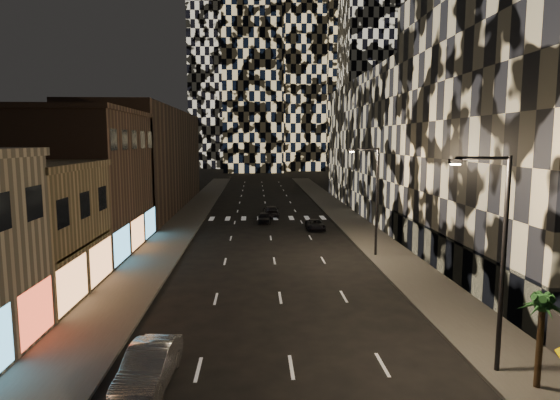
{
  "coord_description": "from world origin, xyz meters",
  "views": [
    {
      "loc": [
        -1.5,
        -8.1,
        9.75
      ],
      "look_at": [
        0.05,
        21.16,
        6.0
      ],
      "focal_mm": 30.0,
      "sensor_mm": 36.0,
      "label": 1
    }
  ],
  "objects": [
    {
      "name": "midrise_right",
      "position": [
        20.0,
        24.5,
        11.0
      ],
      "size": [
        16.0,
        25.0,
        22.0
      ],
      "primitive_type": "cube",
      "color": "#232326",
      "rests_on": "ground"
    },
    {
      "name": "midrise_base",
      "position": [
        12.3,
        24.5,
        1.5
      ],
      "size": [
        0.6,
        25.0,
        3.0
      ],
      "primitive_type": "cube",
      "color": "#383838",
      "rests_on": "ground"
    },
    {
      "name": "car_dark_midlane",
      "position": [
        -0.51,
        46.69,
        0.62
      ],
      "size": [
        1.56,
        3.66,
        1.23
      ],
      "primitive_type": "imported",
      "rotation": [
        0.0,
        0.0,
        -0.03
      ],
      "color": "black",
      "rests_on": "ground"
    },
    {
      "name": "curb_left",
      "position": [
        -7.9,
        50.0,
        0.07
      ],
      "size": [
        0.2,
        120.0,
        0.15
      ],
      "primitive_type": "cube",
      "color": "#4C4C47",
      "rests_on": "ground"
    },
    {
      "name": "midrise_filler_right",
      "position": [
        20.0,
        57.0,
        9.0
      ],
      "size": [
        16.0,
        40.0,
        18.0
      ],
      "primitive_type": "cube",
      "color": "#232326",
      "rests_on": "ground"
    },
    {
      "name": "curb_right",
      "position": [
        7.9,
        50.0,
        0.07
      ],
      "size": [
        0.2,
        120.0,
        0.15
      ],
      "primitive_type": "cube",
      "color": "#4C4C47",
      "rests_on": "ground"
    },
    {
      "name": "retail_tan",
      "position": [
        -17.0,
        21.0,
        4.0
      ],
      "size": [
        10.0,
        10.0,
        8.0
      ],
      "primitive_type": "cube",
      "color": "#897552",
      "rests_on": "ground"
    },
    {
      "name": "streetlight_near",
      "position": [
        8.35,
        10.0,
        5.35
      ],
      "size": [
        2.55,
        0.25,
        9.0
      ],
      "color": "black",
      "rests_on": "sidewalk_right"
    },
    {
      "name": "car_silver_parked",
      "position": [
        -5.8,
        9.8,
        0.79
      ],
      "size": [
        2.0,
        4.92,
        1.59
      ],
      "primitive_type": "imported",
      "rotation": [
        0.0,
        0.0,
        -0.07
      ],
      "color": "#939498",
      "rests_on": "ground"
    },
    {
      "name": "tower_center_low",
      "position": [
        -2.0,
        140.0,
        47.5
      ],
      "size": [
        18.0,
        18.0,
        95.0
      ],
      "primitive_type": "cube",
      "color": "black",
      "rests_on": "ground"
    },
    {
      "name": "retail_brown",
      "position": [
        -17.0,
        33.5,
        6.0
      ],
      "size": [
        10.0,
        15.0,
        12.0
      ],
      "primitive_type": "cube",
      "color": "brown",
      "rests_on": "ground"
    },
    {
      "name": "sidewalk_left",
      "position": [
        -10.0,
        50.0,
        0.07
      ],
      "size": [
        4.0,
        120.0,
        0.15
      ],
      "primitive_type": "cube",
      "color": "#47443F",
      "rests_on": "ground"
    },
    {
      "name": "sidewalk_right",
      "position": [
        10.0,
        50.0,
        0.07
      ],
      "size": [
        4.0,
        120.0,
        0.15
      ],
      "primitive_type": "cube",
      "color": "#47443F",
      "rests_on": "ground"
    },
    {
      "name": "tower_right_mid",
      "position": [
        35.0,
        135.0,
        50.0
      ],
      "size": [
        20.0,
        20.0,
        100.0
      ],
      "primitive_type": "cube",
      "color": "black",
      "rests_on": "ground"
    },
    {
      "name": "streetlight_far",
      "position": [
        8.35,
        30.0,
        5.35
      ],
      "size": [
        2.55,
        0.25,
        9.0
      ],
      "color": "black",
      "rests_on": "sidewalk_right"
    },
    {
      "name": "car_dark_rightlane",
      "position": [
        5.02,
        42.01,
        0.56
      ],
      "size": [
        1.91,
        4.05,
        1.12
      ],
      "primitive_type": "imported",
      "rotation": [
        0.0,
        0.0,
        0.01
      ],
      "color": "black",
      "rests_on": "ground"
    },
    {
      "name": "retail_filler_left",
      "position": [
        -17.0,
        60.0,
        7.0
      ],
      "size": [
        10.0,
        40.0,
        14.0
      ],
      "primitive_type": "cube",
      "color": "brown",
      "rests_on": "ground"
    },
    {
      "name": "car_dark_oncoming",
      "position": [
        0.5,
        51.14,
        0.7
      ],
      "size": [
        2.03,
        4.88,
        1.41
      ],
      "primitive_type": "imported",
      "rotation": [
        0.0,
        0.0,
        3.15
      ],
      "color": "black",
      "rests_on": "ground"
    },
    {
      "name": "palm_tree",
      "position": [
        9.48,
        8.6,
        3.28
      ],
      "size": [
        1.92,
        1.93,
        3.8
      ],
      "color": "#47331E",
      "rests_on": "sidewalk_right"
    }
  ]
}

